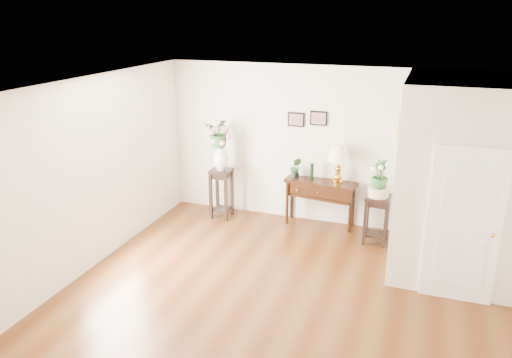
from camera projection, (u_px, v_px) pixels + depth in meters
The scene contains 20 objects.
floor at pixel (286, 299), 6.65m from camera, with size 6.00×5.50×0.02m, color #4B220A.
ceiling at pixel (291, 89), 5.75m from camera, with size 6.00×5.50×0.02m, color white.
wall_back at pixel (332, 147), 8.66m from camera, with size 6.00×0.02×2.80m, color silver.
wall_front at pixel (188, 328), 3.75m from camera, with size 6.00×0.02×2.80m, color silver.
wall_left at pixel (87, 176), 7.15m from camera, with size 0.02×5.50×2.80m, color silver.
partition at pixel (464, 177), 7.12m from camera, with size 1.80×1.95×2.80m, color silver.
door at pixel (463, 227), 6.34m from camera, with size 0.90×0.05×2.10m, color white.
art_print_left at pixel (296, 120), 8.70m from camera, with size 0.30×0.02×0.25m, color black.
art_print_right at pixel (319, 118), 8.56m from camera, with size 0.30×0.02×0.25m, color black.
wall_ornament at pixel (401, 126), 7.32m from camera, with size 0.51×0.51×0.07m, color tan.
console_table at pixel (320, 203), 8.85m from camera, with size 1.25×0.42×0.83m, color black.
table_lamp at pixel (338, 163), 8.52m from camera, with size 0.39×0.39×0.68m, color orange.
green_vase at pixel (312, 171), 8.72m from camera, with size 0.06×0.06×0.30m, color black.
potted_plant at pixel (296, 168), 8.81m from camera, with size 0.20×0.16×0.36m, color #2A572A.
plant_stand_a at pixel (222, 193), 9.18m from camera, with size 0.36×0.36×0.92m, color black.
porcelain_vase at pixel (221, 158), 8.96m from camera, with size 0.27×0.27×0.47m, color silver, non-canonical shape.
lily_arrangement at pixel (220, 133), 8.81m from camera, with size 0.49×0.43×0.55m, color #2A572A.
plant_stand_b at pixel (376, 219), 8.17m from camera, with size 0.38×0.38×0.82m, color black.
ceramic_bowl at pixel (379, 192), 8.01m from camera, with size 0.34×0.34×0.15m, color beige.
narcissus at pixel (380, 175), 7.92m from camera, with size 0.27×0.27×0.48m, color #2A572A.
Camera 1 is at (1.54, -5.59, 3.66)m, focal length 35.00 mm.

